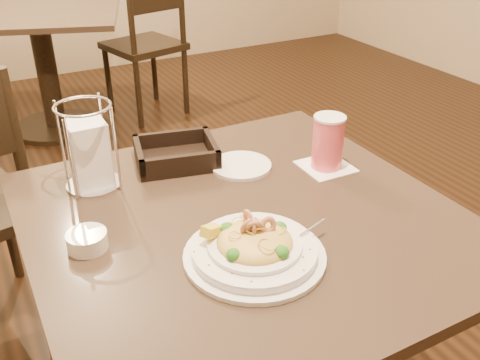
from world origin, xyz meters
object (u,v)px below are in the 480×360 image
dining_chair_far (147,40)px  butter_ramekin (87,241)px  pasta_bowl (254,247)px  drink_glass (328,143)px  main_table (244,296)px  background_table (43,50)px  bread_basket (176,156)px  napkin_caddy (89,152)px  side_plate (241,166)px

dining_chair_far → butter_ramekin: size_ratio=11.58×
dining_chair_far → pasta_bowl: bearing=61.3°
dining_chair_far → drink_glass: (-0.30, -2.24, 0.30)m
main_table → background_table: 2.41m
butter_ramekin → bread_basket: bearing=41.1°
bread_basket → butter_ramekin: 0.39m
background_table → dining_chair_far: (0.62, -0.07, -0.00)m
napkin_caddy → background_table: bearing=83.7°
pasta_bowl → butter_ramekin: pasta_bowl is taller
pasta_bowl → drink_glass: size_ratio=2.20×
butter_ramekin → background_table: bearing=82.5°
background_table → dining_chair_far: dining_chair_far is taller
pasta_bowl → main_table: bearing=68.6°
dining_chair_far → side_plate: size_ratio=6.02×
side_plate → bread_basket: bearing=142.6°
background_table → pasta_bowl: pasta_bowl is taller
napkin_caddy → butter_ramekin: 0.26m
napkin_caddy → butter_ramekin: size_ratio=2.58×
bread_basket → napkin_caddy: bearing=-175.9°
bread_basket → side_plate: (0.13, -0.10, -0.02)m
bread_basket → butter_ramekin: size_ratio=2.90×
background_table → drink_glass: size_ratio=8.23×
dining_chair_far → bread_basket: bearing=58.8°
bread_basket → napkin_caddy: napkin_caddy is taller
drink_glass → napkin_caddy: size_ratio=0.67×
main_table → side_plate: 0.32m
pasta_bowl → bread_basket: (0.02, 0.44, -0.01)m
drink_glass → main_table: bearing=-161.0°
pasta_bowl → napkin_caddy: 0.48m
pasta_bowl → side_plate: pasta_bowl is taller
side_plate → butter_ramekin: bearing=-160.1°
main_table → butter_ramekin: size_ratio=11.20×
napkin_caddy → side_plate: size_ratio=1.34×
main_table → napkin_caddy: (-0.25, 0.29, 0.32)m
side_plate → butter_ramekin: (-0.43, -0.16, 0.01)m
main_table → pasta_bowl: size_ratio=2.94×
napkin_caddy → side_plate: bearing=-13.8°
napkin_caddy → bread_basket: bearing=4.1°
background_table → side_plate: bearing=-86.9°
background_table → side_plate: size_ratio=7.40×
pasta_bowl → napkin_caddy: (-0.20, 0.43, 0.06)m
bread_basket → dining_chair_far: bearing=72.8°
side_plate → napkin_caddy: bearing=166.2°
drink_glass → bread_basket: size_ratio=0.60×
pasta_bowl → bread_basket: 0.44m
butter_ramekin → napkin_caddy: bearing=72.4°
drink_glass → side_plate: (-0.19, 0.10, -0.06)m
background_table → butter_ramekin: bearing=-97.5°
bread_basket → side_plate: 0.17m
background_table → dining_chair_far: size_ratio=1.23×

